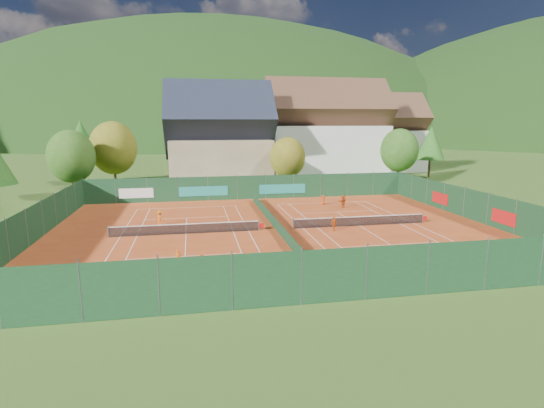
{
  "coord_description": "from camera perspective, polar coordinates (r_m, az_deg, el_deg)",
  "views": [
    {
      "loc": [
        -7.26,
        -36.48,
        9.51
      ],
      "look_at": [
        0.0,
        2.0,
        2.0
      ],
      "focal_mm": 28.0,
      "sensor_mm": 36.0,
      "label": 1
    }
  ],
  "objects": [
    {
      "name": "court_markings_left",
      "position": [
        37.7,
        -11.49,
        -3.96
      ],
      "size": [
        11.03,
        23.83,
        0.0
      ],
      "color": "white",
      "rests_on": "ground"
    },
    {
      "name": "player_left_far",
      "position": [
        41.08,
        -14.87,
        -1.86
      ],
      "size": [
        1.08,
        0.96,
        1.45
      ],
      "primitive_type": "imported",
      "rotation": [
        0.0,
        0.0,
        2.57
      ],
      "color": "orange",
      "rests_on": "ground"
    },
    {
      "name": "fence_west",
      "position": [
        39.46,
        -29.28,
        -2.26
      ],
      "size": [
        0.04,
        32.0,
        3.0
      ],
      "color": "#13361C",
      "rests_on": "ground"
    },
    {
      "name": "loose_ball_4",
      "position": [
        39.2,
        11.43,
        -3.35
      ],
      "size": [
        0.07,
        0.07,
        0.07
      ],
      "primitive_type": "sphere",
      "color": "#CCD833",
      "rests_on": "ground"
    },
    {
      "name": "hotel_block_a",
      "position": [
        76.15,
        7.2,
        9.17
      ],
      "size": [
        21.6,
        11.0,
        17.25
      ],
      "color": "silver",
      "rests_on": "ground"
    },
    {
      "name": "fence_south",
      "position": [
        23.16,
        8.4,
        -9.5
      ],
      "size": [
        40.0,
        0.04,
        3.0
      ],
      "color": "#14391D",
      "rests_on": "ground"
    },
    {
      "name": "tree_west_front",
      "position": [
        58.52,
        -25.38,
        5.78
      ],
      "size": [
        5.72,
        5.72,
        8.69
      ],
      "color": "#462919",
      "rests_on": "ground"
    },
    {
      "name": "fence_north",
      "position": [
        53.52,
        -3.26,
        2.2
      ],
      "size": [
        40.0,
        0.1,
        3.0
      ],
      "color": "#153A1F",
      "rests_on": "ground"
    },
    {
      "name": "ball_hopper",
      "position": [
        33.94,
        25.07,
        -5.49
      ],
      "size": [
        0.34,
        0.34,
        0.8
      ],
      "color": "slate",
      "rests_on": "ground"
    },
    {
      "name": "tennis_net_left",
      "position": [
        37.58,
        -11.28,
        -3.22
      ],
      "size": [
        13.3,
        0.1,
        1.02
      ],
      "color": "#59595B",
      "rests_on": "ground"
    },
    {
      "name": "player_left_near",
      "position": [
        29.19,
        -12.49,
        -7.14
      ],
      "size": [
        0.54,
        0.5,
        1.24
      ],
      "primitive_type": "imported",
      "rotation": [
        0.0,
        0.0,
        0.59
      ],
      "color": "orange",
      "rests_on": "ground"
    },
    {
      "name": "tree_center",
      "position": [
        60.15,
        2.1,
        6.28
      ],
      "size": [
        5.01,
        5.01,
        7.6
      ],
      "color": "#4D351B",
      "rests_on": "ground"
    },
    {
      "name": "loose_ball_3",
      "position": [
        44.29,
        -4.45,
        -1.53
      ],
      "size": [
        0.07,
        0.07,
        0.07
      ],
      "primitive_type": "sphere",
      "color": "#CCD833",
      "rests_on": "ground"
    },
    {
      "name": "player_right_near",
      "position": [
        38.18,
        8.32,
        -2.66
      ],
      "size": [
        0.82,
        0.71,
        1.32
      ],
      "primitive_type": "imported",
      "rotation": [
        0.0,
        0.0,
        0.62
      ],
      "color": "orange",
      "rests_on": "ground"
    },
    {
      "name": "clay_pad",
      "position": [
        38.39,
        0.55,
        -3.48
      ],
      "size": [
        40.0,
        32.0,
        0.01
      ],
      "primitive_type": "cube",
      "color": "#AE4019",
      "rests_on": "ground"
    },
    {
      "name": "tree_east_mid",
      "position": [
        80.02,
        20.56,
        7.71
      ],
      "size": [
        5.04,
        5.04,
        9.0
      ],
      "color": "#4E2F1C",
      "rests_on": "ground"
    },
    {
      "name": "mountain_backdrop",
      "position": [
        276.72,
        -3.07,
        0.61
      ],
      "size": [
        820.0,
        530.0,
        242.0
      ],
      "color": "black",
      "rests_on": "ground"
    },
    {
      "name": "chalet",
      "position": [
        66.68,
        -7.08,
        8.29
      ],
      "size": [
        16.2,
        12.0,
        16.0
      ],
      "color": "tan",
      "rests_on": "ground"
    },
    {
      "name": "court_divider",
      "position": [
        38.27,
        0.56,
        -2.76
      ],
      "size": [
        0.03,
        28.8,
        1.0
      ],
      "color": "#12331D",
      "rests_on": "ground"
    },
    {
      "name": "loose_ball_2",
      "position": [
        43.13,
        3.72,
        -1.86
      ],
      "size": [
        0.07,
        0.07,
        0.07
      ],
      "primitive_type": "sphere",
      "color": "#CCD833",
      "rests_on": "ground"
    },
    {
      "name": "tree_east_back",
      "position": [
        83.44,
        12.97,
        8.68
      ],
      "size": [
        7.15,
        7.15,
        10.86
      ],
      "color": "#412A17",
      "rests_on": "ground"
    },
    {
      "name": "ground",
      "position": [
        38.4,
        0.55,
        -3.51
      ],
      "size": [
        600.0,
        600.0,
        0.0
      ],
      "primitive_type": "plane",
      "color": "#33551A",
      "rests_on": "ground"
    },
    {
      "name": "tree_west_mid",
      "position": [
        63.49,
        -20.57,
        7.07
      ],
      "size": [
        6.44,
        6.44,
        9.78
      ],
      "color": "#4A351A",
      "rests_on": "ground"
    },
    {
      "name": "player_right_far_b",
      "position": [
        48.62,
        9.52,
        0.33
      ],
      "size": [
        1.4,
        1.16,
        1.5
      ],
      "primitive_type": "imported",
      "rotation": [
        0.0,
        0.0,
        3.75
      ],
      "color": "#CB4712",
      "rests_on": "ground"
    },
    {
      "name": "fence_east",
      "position": [
        46.28,
        25.62,
        -0.21
      ],
      "size": [
        0.09,
        32.0,
        3.0
      ],
      "color": "#13351C",
      "rests_on": "ground"
    },
    {
      "name": "loose_ball_1",
      "position": [
        30.92,
        8.58,
        -7.12
      ],
      "size": [
        0.07,
        0.07,
        0.07
      ],
      "primitive_type": "sphere",
      "color": "#CCD833",
      "rests_on": "ground"
    },
    {
      "name": "hotel_block_b",
      "position": [
        88.73,
        14.32,
        8.66
      ],
      "size": [
        17.28,
        10.0,
        15.5
      ],
      "color": "silver",
      "rests_on": "ground"
    },
    {
      "name": "loose_ball_0",
      "position": [
        30.7,
        -12.55,
        -7.4
      ],
      "size": [
        0.07,
        0.07,
        0.07
      ],
      "primitive_type": "sphere",
      "color": "#CCD833",
      "rests_on": "ground"
    },
    {
      "name": "player_left_mid",
      "position": [
        28.12,
        -9.36,
        -7.79
      ],
      "size": [
        0.58,
        0.46,
        1.18
      ],
      "primitive_type": "imported",
      "rotation": [
        0.0,
        0.0,
        -0.03
      ],
      "color": "orange",
      "rests_on": "ground"
    },
    {
      "name": "court_markings_right",
      "position": [
        40.67,
        11.69,
        -2.88
      ],
      "size": [
        11.03,
        23.83,
        0.0
      ],
      "color": "white",
      "rests_on": "ground"
    },
    {
      "name": "tree_east_front",
      "position": [
        68.2,
        16.75,
        6.94
      ],
      "size": [
        5.72,
        5.72,
        8.69
      ],
      "color": "#473319",
      "rests_on": "ground"
    },
    {
      "name": "tree_west_back",
      "position": [
        72.49,
        -24.26,
        7.72
      ],
      "size": [
        5.6,
        5.6,
        10.0
      ],
      "color": "#462C19",
      "rests_on": "ground"
    },
    {
      "name": "player_right_far_a",
      "position": [
        50.23,
        6.87,
        0.55
      ],
      "size": [
        0.68,
        0.57,
        1.18
      ],
      "primitive_type": "imported",
      "rotation": [
        0.0,
        0.0,
        3.55
      ],
      "color": "#D94513",
      "rests_on": "ground"
    },
    {
      "name": "tennis_net_right",
      "position": [
        40.61,
        11.92,
        -2.19
      ],
      "size": [
        13.3,
        0.1,
        1.02
      ],
      "color": "#59595B",
      "rests_on": "ground"
    }
  ]
}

